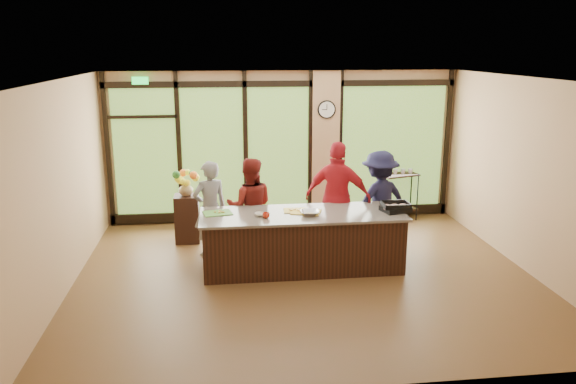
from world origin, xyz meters
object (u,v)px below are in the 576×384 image
object	(u,v)px
island_base	(302,242)
flower_stand	(187,218)
cook_right	(379,201)
bar_cart	(398,189)
roasting_pan	(395,209)
cook_left	(210,209)

from	to	relation	value
island_base	flower_stand	bearing A→B (deg)	140.81
island_base	cook_right	world-z (taller)	cook_right
island_base	bar_cart	size ratio (longest dim) A/B	2.98
island_base	flower_stand	xyz separation A→B (m)	(-1.88, 1.53, -0.01)
roasting_pan	bar_cart	size ratio (longest dim) A/B	0.41
flower_stand	roasting_pan	bearing A→B (deg)	-25.25
cook_right	cook_left	bearing A→B (deg)	-20.38
cook_left	roasting_pan	xyz separation A→B (m)	(2.93, -0.87, 0.14)
island_base	cook_right	bearing A→B (deg)	27.36
roasting_pan	flower_stand	xyz separation A→B (m)	(-3.36, 1.61, -0.53)
cook_right	roasting_pan	world-z (taller)	cook_right
cook_right	roasting_pan	distance (m)	0.83
cook_left	flower_stand	size ratio (longest dim) A/B	1.89
island_base	roasting_pan	bearing A→B (deg)	-2.93
island_base	cook_left	xyz separation A→B (m)	(-1.45, 0.79, 0.38)
cook_left	roasting_pan	bearing A→B (deg)	141.70
island_base	bar_cart	distance (m)	3.40
flower_stand	bar_cart	xyz separation A→B (m)	(4.23, 0.92, 0.19)
cook_right	flower_stand	world-z (taller)	cook_right
island_base	bar_cart	bearing A→B (deg)	46.26
roasting_pan	cook_right	bearing A→B (deg)	76.97
island_base	roasting_pan	size ratio (longest dim) A/B	7.34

